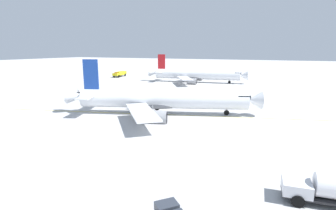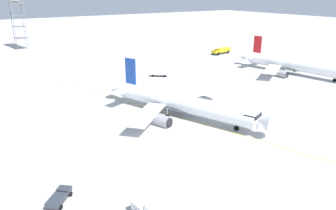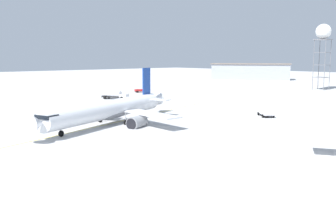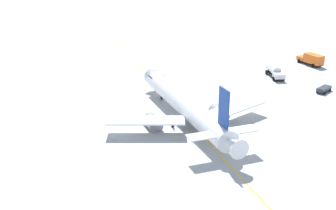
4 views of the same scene
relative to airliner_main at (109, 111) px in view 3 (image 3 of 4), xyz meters
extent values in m
plane|color=#B2B2B2|center=(-0.57, 1.95, -2.91)|extent=(600.00, 600.00, 0.00)
cylinder|color=white|center=(0.17, -0.49, 0.25)|extent=(15.02, 33.84, 3.76)
cone|color=white|center=(6.31, -17.92, 0.25)|extent=(4.37, 4.02, 3.57)
cone|color=white|center=(-6.06, 17.22, 0.55)|extent=(4.34, 4.84, 3.20)
cube|color=black|center=(5.58, -15.84, 1.10)|extent=(3.81, 3.33, 0.70)
ellipsoid|color=slate|center=(-0.40, 1.14, -0.78)|extent=(7.32, 12.86, 2.07)
cube|color=#193D93|center=(-4.88, 13.85, 5.27)|extent=(1.29, 3.10, 6.26)
cube|color=white|center=(-1.72, 14.96, 1.01)|extent=(5.75, 4.17, 0.20)
cube|color=white|center=(-8.03, 12.73, 1.01)|extent=(5.75, 4.17, 0.20)
cube|color=white|center=(7.60, 5.08, -0.40)|extent=(14.04, 4.33, 0.28)
cube|color=white|center=(-9.11, -0.81, -0.40)|extent=(13.28, 12.06, 0.28)
cylinder|color=gray|center=(6.33, 2.41, -1.95)|extent=(3.81, 4.74, 2.59)
cylinder|color=black|center=(7.03, 0.42, -1.95)|extent=(2.12, 0.87, 2.20)
cylinder|color=gray|center=(-6.44, -2.09, -1.95)|extent=(3.81, 4.74, 2.59)
cylinder|color=black|center=(-5.74, -4.08, -1.95)|extent=(2.12, 0.87, 2.20)
cylinder|color=#9EA0A5|center=(4.53, -12.88, -1.38)|extent=(0.20, 0.20, 1.96)
cylinder|color=black|center=(4.53, -12.88, -2.36)|extent=(0.65, 1.14, 1.10)
cylinder|color=#9EA0A5|center=(2.69, 2.23, -1.38)|extent=(0.20, 0.20, 1.96)
cylinder|color=black|center=(2.69, 2.23, -2.36)|extent=(0.65, 1.14, 1.10)
cylinder|color=#9EA0A5|center=(-3.49, 0.05, -1.38)|extent=(0.20, 0.20, 1.96)
cylinder|color=black|center=(-3.49, 0.05, -2.36)|extent=(0.65, 1.14, 1.10)
cube|color=#232326|center=(-51.67, 48.76, -2.43)|extent=(3.80, 5.46, 0.20)
cube|color=red|center=(-50.84, 50.42, -2.01)|extent=(2.40, 2.27, 0.65)
cube|color=black|center=(-50.53, 51.04, -1.91)|extent=(1.45, 0.78, 0.36)
cube|color=red|center=(-52.07, 47.95, -1.98)|extent=(3.26, 3.99, 0.70)
cube|color=red|center=(-50.84, 50.42, -1.58)|extent=(1.45, 1.13, 0.16)
cylinder|color=black|center=(-51.69, 50.84, -2.53)|extent=(0.59, 0.81, 0.76)
cylinder|color=black|center=(-50.00, 50.00, -2.53)|extent=(0.59, 0.81, 0.76)
cylinder|color=black|center=(-53.28, 47.66, -2.53)|extent=(0.59, 0.81, 0.76)
cylinder|color=black|center=(-51.59, 46.82, -2.53)|extent=(0.59, 0.81, 0.76)
cube|color=#232326|center=(15.53, 33.33, -2.41)|extent=(5.59, 5.15, 0.20)
cube|color=white|center=(17.01, 32.10, -2.04)|extent=(2.87, 2.99, 0.55)
cube|color=black|center=(17.57, 31.64, -1.95)|extent=(1.41, 1.68, 0.31)
cube|color=white|center=(14.82, 33.91, -1.96)|extent=(4.41, 4.26, 0.70)
cylinder|color=black|center=(17.81, 33.07, -2.51)|extent=(0.79, 0.73, 0.80)
cylinder|color=black|center=(16.21, 31.13, -2.51)|extent=(0.79, 0.73, 0.80)
cylinder|color=black|center=(14.98, 35.42, -2.51)|extent=(0.79, 0.73, 0.80)
cylinder|color=black|center=(13.38, 33.47, -2.51)|extent=(0.79, 0.73, 0.80)
cube|color=#232326|center=(-38.54, 27.37, -2.26)|extent=(9.35, 6.08, 0.20)
cube|color=silver|center=(-35.42, 28.92, -1.61)|extent=(3.27, 3.32, 1.10)
cube|color=black|center=(-34.43, 29.41, -1.45)|extent=(1.01, 1.93, 0.62)
cylinder|color=silver|center=(-39.71, 26.79, -1.10)|extent=(7.01, 4.91, 2.12)
cylinder|color=black|center=(-36.16, 29.96, -2.36)|extent=(1.11, 0.74, 1.10)
cylinder|color=black|center=(-35.04, 27.70, -2.36)|extent=(1.11, 0.74, 1.10)
cylinder|color=black|center=(-41.79, 27.16, -2.36)|extent=(1.11, 0.74, 1.10)
cylinder|color=black|center=(-40.67, 24.91, -2.36)|extent=(1.11, 0.74, 1.10)
cylinder|color=slate|center=(-8.02, 116.40, 7.62)|extent=(0.24, 0.24, 21.07)
cylinder|color=slate|center=(-12.97, 116.40, 7.62)|extent=(0.24, 0.24, 21.07)
cylinder|color=slate|center=(-12.97, 111.45, 7.62)|extent=(0.24, 0.24, 21.07)
cylinder|color=slate|center=(-8.02, 111.45, 7.62)|extent=(0.24, 0.24, 21.07)
cube|color=slate|center=(-10.50, 113.93, 2.36)|extent=(5.15, 5.15, 0.16)
cube|color=slate|center=(-10.50, 113.93, 7.62)|extent=(5.15, 5.15, 0.16)
cube|color=slate|center=(-10.50, 113.93, 12.89)|extent=(5.15, 5.15, 0.16)
cube|color=slate|center=(-10.50, 113.93, 18.31)|extent=(5.75, 5.75, 0.30)
sphere|color=white|center=(-10.50, 113.93, 21.61)|extent=(6.30, 6.30, 6.30)
cube|color=#999EA8|center=(-74.75, 152.76, 1.82)|extent=(46.82, 37.03, 9.46)
cube|color=#72665B|center=(-74.75, 152.76, 6.80)|extent=(48.48, 38.69, 0.50)
cube|color=yellow|center=(0.37, -3.44, -2.91)|extent=(49.21, 170.26, 0.01)
camera|label=1|loc=(-48.18, -23.67, 10.45)|focal=28.06mm
camera|label=2|loc=(-40.79, -55.76, 23.70)|focal=35.37mm
camera|label=3|loc=(64.85, -42.03, 10.91)|focal=40.11mm
camera|label=4|loc=(5.29, 80.41, 30.90)|focal=49.24mm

